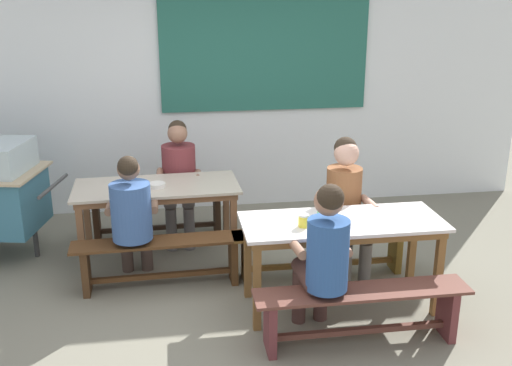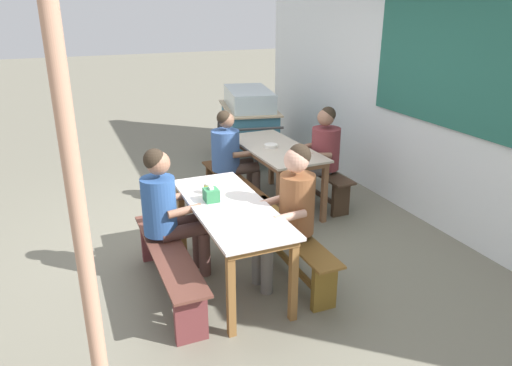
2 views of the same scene
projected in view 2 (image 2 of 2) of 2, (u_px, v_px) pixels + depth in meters
The scene contains 17 objects.
ground_plane at pixel (216, 242), 5.24m from camera, with size 40.00×40.00×0.00m, color slate.
backdrop_wall at pixel (420, 79), 5.56m from camera, with size 7.59×0.23×3.06m.
dining_table_far at pixel (275, 153), 5.96m from camera, with size 1.57×0.75×0.77m.
dining_table_near at pixel (230, 214), 4.27m from camera, with size 1.63×0.65×0.77m.
bench_far_back at pixel (314, 177), 6.32m from camera, with size 1.51×0.31×0.44m.
bench_far_front at pixel (233, 190), 5.88m from camera, with size 1.54×0.32×0.44m.
bench_near_back at pixel (287, 242), 4.62m from camera, with size 1.66×0.26×0.44m.
bench_near_front at pixel (169, 265), 4.21m from camera, with size 1.61×0.30×0.44m.
food_cart at pixel (249, 118), 7.66m from camera, with size 1.87×1.10×1.16m.
person_right_near_table at pixel (291, 207), 4.27m from camera, with size 0.45×0.57×1.31m.
person_left_back_turned at pixel (231, 153), 5.96m from camera, with size 0.46×0.60×1.23m.
person_near_front at pixel (168, 207), 4.33m from camera, with size 0.43×0.59×1.28m.
person_center_facing at pixel (321, 151), 5.94m from camera, with size 0.47×0.60×1.26m.
tissue_box at pixel (211, 195), 4.31m from camera, with size 0.14×0.12×0.14m.
condiment_jar at pixel (209, 188), 4.49m from camera, with size 0.09×0.09×0.10m.
soup_bowl at pixel (271, 146), 5.90m from camera, with size 0.16×0.16×0.04m, color silver.
wooden_support_post at pixel (82, 239), 2.54m from camera, with size 0.09×0.09×2.56m, color tan.
Camera 2 is at (4.48, -1.40, 2.45)m, focal length 33.99 mm.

